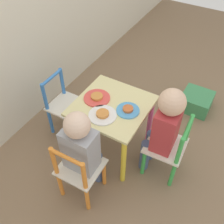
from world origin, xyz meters
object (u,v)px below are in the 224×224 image
child_front (164,126)px  plate_back (97,98)px  kids_table (112,114)px  plate_left (103,115)px  plate_front (128,110)px  storage_bin (196,101)px  chair_orange (79,171)px  child_left (82,147)px  chair_green (168,148)px  chair_blue (65,106)px

child_front → plate_back: (-0.02, 0.49, 0.03)m
kids_table → plate_left: plate_left is taller
plate_front → plate_left: bearing=135.0°
plate_left → storage_bin: 1.09m
chair_orange → plate_left: bearing=-89.5°
child_left → storage_bin: child_left is taller
child_front → kids_table: bearing=-90.0°
kids_table → storage_bin: bearing=-28.5°
kids_table → chair_green: 0.45m
kids_table → plate_front: plate_front is taller
child_front → plate_back: size_ratio=4.08×
kids_table → child_left: 0.37m
plate_left → child_front: bearing=-69.4°
chair_green → child_front: child_front is taller
kids_table → chair_blue: (-0.00, 0.43, -0.13)m
chair_green → kids_table: bearing=-90.0°
child_front → chair_blue: bearing=-91.4°
chair_green → child_left: size_ratio=0.72×
plate_back → chair_green: bearing=-87.7°
chair_orange → chair_green: same height
child_front → plate_left: child_front is taller
chair_green → child_front: bearing=-90.0°
chair_green → chair_blue: bearing=-91.3°
child_left → plate_front: child_left is taller
child_front → plate_left: bearing=-72.4°
kids_table → chair_blue: bearing=90.4°
chair_blue → child_front: bearing=-88.8°
plate_back → child_front: bearing=-87.7°
storage_bin → plate_back: bearing=145.1°
storage_bin → chair_orange: bearing=161.1°
child_left → storage_bin: size_ratio=2.74×
child_front → child_left: bearing=-45.9°
chair_green → child_left: bearing=-50.1°
chair_orange → child_front: (0.45, -0.36, 0.20)m
chair_orange → plate_back: chair_orange is taller
child_left → plate_front: 0.39m
chair_blue → child_front: (0.02, -0.81, 0.20)m
chair_blue → child_left: bearing=-130.2°
storage_bin → chair_green: bearing=-179.7°
plate_left → plate_front: 0.17m
child_front → storage_bin: size_ratio=2.83×
kids_table → plate_back: plate_back is taller
storage_bin → plate_left: bearing=154.8°
chair_orange → chair_blue: bearing=-45.5°
chair_green → child_front: (-0.00, 0.06, 0.20)m
chair_blue → plate_left: (-0.12, -0.43, 0.23)m
chair_green → storage_bin: (0.77, 0.00, -0.18)m
chair_green → plate_back: size_ratio=2.83×
chair_green → plate_front: size_ratio=3.36×
chair_blue → child_left: (-0.37, -0.44, 0.17)m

